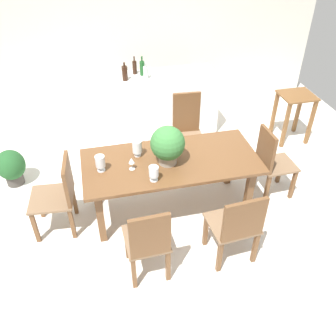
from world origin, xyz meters
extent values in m
plane|color=silver|center=(0.00, 0.00, 0.00)|extent=(7.04, 7.04, 0.00)
cube|color=beige|center=(0.00, 2.60, 1.30)|extent=(6.40, 0.10, 2.60)
cube|color=brown|center=(0.00, -0.12, 0.73)|extent=(2.01, 0.92, 0.04)
cube|color=brown|center=(-0.87, -0.45, 0.35)|extent=(0.08, 0.08, 0.71)
cube|color=brown|center=(0.87, -0.45, 0.35)|extent=(0.08, 0.08, 0.71)
cube|color=brown|center=(-0.87, 0.20, 0.35)|extent=(0.08, 0.08, 0.71)
cube|color=brown|center=(0.87, 0.20, 0.35)|extent=(0.08, 0.08, 0.71)
cube|color=brown|center=(-1.56, 0.10, 0.22)|extent=(0.05, 0.05, 0.44)
cube|color=brown|center=(-1.59, -0.31, 0.22)|extent=(0.05, 0.05, 0.44)
cube|color=brown|center=(-1.16, 0.06, 0.22)|extent=(0.05, 0.05, 0.44)
cube|color=brown|center=(-1.19, -0.34, 0.22)|extent=(0.05, 0.05, 0.44)
cube|color=brown|center=(-1.37, -0.12, 0.45)|extent=(0.51, 0.51, 0.03)
cube|color=brown|center=(-1.15, -0.14, 0.70)|extent=(0.08, 0.44, 0.47)
cube|color=brown|center=(1.56, -0.28, 0.22)|extent=(0.05, 0.05, 0.44)
cube|color=brown|center=(1.55, 0.05, 0.22)|extent=(0.05, 0.05, 0.44)
cube|color=brown|center=(1.20, -0.29, 0.22)|extent=(0.05, 0.05, 0.44)
cube|color=brown|center=(1.19, 0.04, 0.22)|extent=(0.05, 0.05, 0.44)
cube|color=brown|center=(1.37, -0.12, 0.45)|extent=(0.45, 0.42, 0.03)
cube|color=brown|center=(1.17, -0.13, 0.71)|extent=(0.05, 0.38, 0.50)
cube|color=brown|center=(0.64, -0.75, 0.22)|extent=(0.05, 0.05, 0.44)
cube|color=brown|center=(0.24, -0.78, 0.22)|extent=(0.05, 0.05, 0.44)
cube|color=brown|center=(0.67, -1.12, 0.22)|extent=(0.05, 0.05, 0.44)
cube|color=brown|center=(0.26, -1.15, 0.22)|extent=(0.05, 0.05, 0.44)
cube|color=brown|center=(0.45, -0.95, 0.45)|extent=(0.51, 0.48, 0.03)
cube|color=brown|center=(0.47, -1.15, 0.70)|extent=(0.44, 0.07, 0.47)
cube|color=brown|center=(-0.29, -0.75, 0.22)|extent=(0.05, 0.05, 0.44)
cube|color=brown|center=(-0.63, -0.76, 0.22)|extent=(0.05, 0.05, 0.44)
cube|color=brown|center=(-0.27, -1.14, 0.22)|extent=(0.05, 0.05, 0.44)
cube|color=brown|center=(-0.62, -1.15, 0.22)|extent=(0.05, 0.05, 0.44)
cube|color=brown|center=(-0.45, -0.95, 0.45)|extent=(0.44, 0.48, 0.03)
cube|color=brown|center=(-0.44, -1.16, 0.71)|extent=(0.39, 0.05, 0.49)
cube|color=brown|center=(0.27, 0.55, 0.22)|extent=(0.05, 0.05, 0.44)
cube|color=brown|center=(0.61, 0.53, 0.22)|extent=(0.05, 0.05, 0.44)
cube|color=brown|center=(0.29, 0.89, 0.22)|extent=(0.05, 0.05, 0.44)
cube|color=brown|center=(0.63, 0.87, 0.22)|extent=(0.05, 0.05, 0.44)
cube|color=brown|center=(0.45, 0.71, 0.45)|extent=(0.44, 0.44, 0.03)
cube|color=brown|center=(0.46, 0.90, 0.76)|extent=(0.38, 0.07, 0.59)
cylinder|color=gray|center=(-0.05, -0.16, 0.80)|extent=(0.20, 0.20, 0.12)
sphere|color=#387538|center=(-0.05, -0.16, 1.00)|extent=(0.38, 0.38, 0.38)
sphere|color=silver|center=(-0.01, -0.26, 0.98)|extent=(0.05, 0.05, 0.05)
sphere|color=silver|center=(0.07, -0.03, 0.96)|extent=(0.04, 0.04, 0.04)
sphere|color=silver|center=(-0.15, -0.25, 0.95)|extent=(0.06, 0.06, 0.06)
sphere|color=silver|center=(-0.17, -0.17, 0.96)|extent=(0.06, 0.06, 0.06)
sphere|color=silver|center=(-0.20, -0.17, 1.05)|extent=(0.04, 0.04, 0.04)
cylinder|color=silver|center=(-0.79, -0.14, 0.75)|extent=(0.09, 0.09, 0.01)
cylinder|color=silver|center=(-0.79, -0.14, 0.78)|extent=(0.03, 0.03, 0.05)
cylinder|color=silver|center=(-0.79, -0.14, 0.87)|extent=(0.11, 0.11, 0.13)
cylinder|color=silver|center=(-0.35, 0.05, 0.75)|extent=(0.08, 0.08, 0.01)
cylinder|color=silver|center=(-0.35, 0.05, 0.78)|extent=(0.03, 0.03, 0.04)
cylinder|color=silver|center=(-0.35, 0.05, 0.87)|extent=(0.11, 0.11, 0.15)
cylinder|color=silver|center=(-0.26, -0.43, 0.75)|extent=(0.09, 0.09, 0.01)
cylinder|color=silver|center=(-0.26, -0.43, 0.78)|extent=(0.02, 0.02, 0.05)
cylinder|color=silver|center=(-0.26, -0.43, 0.86)|extent=(0.10, 0.10, 0.12)
cylinder|color=silver|center=(-0.46, -0.18, 0.75)|extent=(0.06, 0.06, 0.00)
cylinder|color=silver|center=(-0.46, -0.18, 0.79)|extent=(0.01, 0.01, 0.08)
cone|color=silver|center=(-0.46, -0.18, 0.86)|extent=(0.07, 0.07, 0.06)
cube|color=white|center=(0.33, 1.70, 0.49)|extent=(1.61, 0.59, 0.99)
cylinder|color=black|center=(-0.09, 1.84, 1.08)|extent=(0.06, 0.06, 0.19)
cylinder|color=black|center=(-0.09, 1.84, 1.22)|extent=(0.02, 0.02, 0.07)
cylinder|color=black|center=(-0.26, 1.64, 1.09)|extent=(0.08, 0.08, 0.21)
cylinder|color=black|center=(-0.26, 1.64, 1.22)|extent=(0.03, 0.03, 0.06)
cylinder|color=#194C1E|center=(0.02, 1.77, 1.09)|extent=(0.07, 0.07, 0.21)
cylinder|color=#194C1E|center=(0.02, 1.77, 1.23)|extent=(0.03, 0.03, 0.08)
cylinder|color=#B2BFB7|center=(0.04, 1.63, 1.07)|extent=(0.08, 0.08, 0.18)
cylinder|color=#B2BFB7|center=(0.04, 1.63, 1.20)|extent=(0.03, 0.03, 0.07)
cube|color=brown|center=(2.22, 1.03, 0.76)|extent=(0.50, 0.46, 0.02)
cube|color=brown|center=(2.01, 0.84, 0.37)|extent=(0.05, 0.05, 0.75)
cube|color=brown|center=(2.43, 0.84, 0.37)|extent=(0.05, 0.05, 0.75)
cube|color=brown|center=(2.01, 1.21, 0.37)|extent=(0.05, 0.05, 0.75)
cube|color=brown|center=(2.43, 1.21, 0.37)|extent=(0.05, 0.05, 0.75)
cylinder|color=#423D38|center=(-1.94, 0.84, 0.08)|extent=(0.23, 0.23, 0.16)
ellipsoid|color=#235628|center=(-1.94, 0.84, 0.31)|extent=(0.38, 0.38, 0.41)
camera|label=1|loc=(-0.79, -3.37, 3.18)|focal=38.87mm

